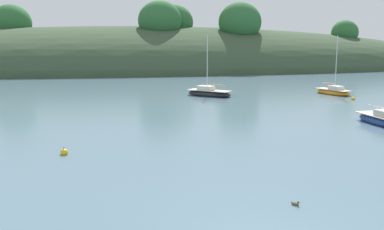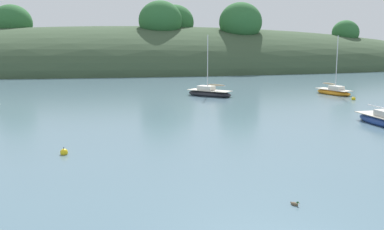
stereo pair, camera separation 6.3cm
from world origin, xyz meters
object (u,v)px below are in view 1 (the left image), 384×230
(sailboat_yellow_far, at_px, (333,92))
(mooring_buoy_outer, at_px, (64,152))
(sailboat_white_near, at_px, (209,93))
(duck_straggler, at_px, (295,204))
(mooring_buoy_channel, at_px, (353,99))
(sailboat_navy_dinghy, at_px, (383,120))

(sailboat_yellow_far, bearing_deg, mooring_buoy_outer, -141.34)
(sailboat_yellow_far, height_order, sailboat_white_near, sailboat_white_near)
(sailboat_white_near, relative_size, duck_straggler, 17.76)
(mooring_buoy_channel, relative_size, duck_straggler, 1.34)
(sailboat_yellow_far, relative_size, sailboat_white_near, 0.99)
(sailboat_white_near, xyz_separation_m, mooring_buoy_channel, (14.55, -6.10, -0.23))
(mooring_buoy_outer, relative_size, duck_straggler, 1.34)
(sailboat_yellow_far, height_order, mooring_buoy_outer, sailboat_yellow_far)
(duck_straggler, bearing_deg, sailboat_navy_dinghy, 47.52)
(duck_straggler, bearing_deg, sailboat_yellow_far, 60.09)
(mooring_buoy_channel, bearing_deg, duck_straggler, -123.64)
(sailboat_white_near, relative_size, mooring_buoy_channel, 13.24)
(sailboat_navy_dinghy, height_order, duck_straggler, sailboat_navy_dinghy)
(mooring_buoy_outer, bearing_deg, sailboat_white_near, 60.03)
(sailboat_navy_dinghy, relative_size, mooring_buoy_outer, 11.96)
(mooring_buoy_outer, height_order, duck_straggler, mooring_buoy_outer)
(sailboat_navy_dinghy, distance_m, mooring_buoy_channel, 14.33)
(mooring_buoy_outer, bearing_deg, mooring_buoy_channel, 32.55)
(sailboat_white_near, bearing_deg, sailboat_yellow_far, -5.03)
(mooring_buoy_channel, xyz_separation_m, duck_straggler, (-18.80, -28.25, -0.07))
(mooring_buoy_channel, bearing_deg, sailboat_yellow_far, 87.43)
(sailboat_yellow_far, distance_m, sailboat_navy_dinghy, 18.94)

